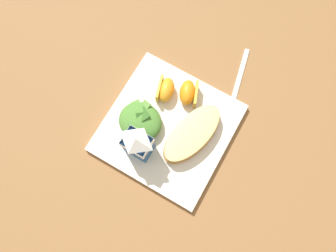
{
  "coord_description": "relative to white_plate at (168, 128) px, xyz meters",
  "views": [
    {
      "loc": [
        -0.09,
        0.15,
        0.73
      ],
      "look_at": [
        0.0,
        0.0,
        0.03
      ],
      "focal_mm": 33.93,
      "sensor_mm": 36.0,
      "label": 1
    }
  ],
  "objects": [
    {
      "name": "ground",
      "position": [
        0.0,
        0.0,
        -0.01
      ],
      "size": [
        3.0,
        3.0,
        0.0
      ],
      "primitive_type": "plane",
      "color": "olive"
    },
    {
      "name": "green_salad_pile",
      "position": [
        0.06,
        0.02,
        0.03
      ],
      "size": [
        0.1,
        0.09,
        0.05
      ],
      "color": "#4C8433",
      "rests_on": "white_plate"
    },
    {
      "name": "milk_carton",
      "position": [
        0.03,
        0.08,
        0.07
      ],
      "size": [
        0.06,
        0.04,
        0.11
      ],
      "color": "#23569E",
      "rests_on": "white_plate"
    },
    {
      "name": "white_plate",
      "position": [
        0.0,
        0.0,
        0.0
      ],
      "size": [
        0.28,
        0.28,
        0.02
      ],
      "primitive_type": "cube",
      "color": "white",
      "rests_on": "ground"
    },
    {
      "name": "metal_fork",
      "position": [
        -0.09,
        -0.17,
        -0.01
      ],
      "size": [
        0.06,
        0.19,
        0.01
      ],
      "color": "silver",
      "rests_on": "ground"
    },
    {
      "name": "orange_wedge_front",
      "position": [
        -0.01,
        -0.09,
        0.03
      ],
      "size": [
        0.06,
        0.07,
        0.04
      ],
      "color": "orange",
      "rests_on": "white_plate"
    },
    {
      "name": "orange_wedge_middle",
      "position": [
        0.05,
        -0.07,
        0.03
      ],
      "size": [
        0.05,
        0.07,
        0.04
      ],
      "color": "orange",
      "rests_on": "white_plate"
    },
    {
      "name": "cheesy_pizza_bread",
      "position": [
        -0.06,
        -0.01,
        0.03
      ],
      "size": [
        0.12,
        0.18,
        0.04
      ],
      "color": "#B77F42",
      "rests_on": "white_plate"
    }
  ]
}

